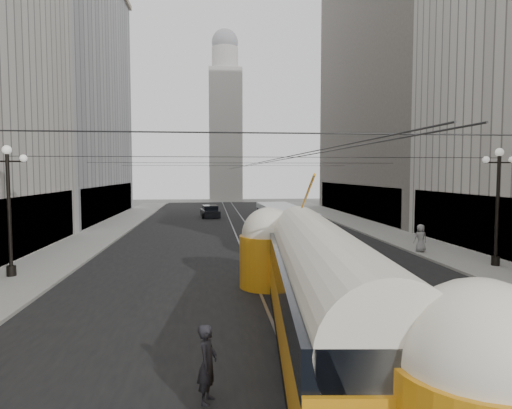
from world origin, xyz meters
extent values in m
cube|color=black|center=(0.00, 32.50, 0.00)|extent=(20.00, 85.00, 0.02)
cube|color=gray|center=(-12.00, 36.00, 0.07)|extent=(4.00, 72.00, 0.15)
cube|color=gray|center=(12.00, 36.00, 0.07)|extent=(4.00, 72.00, 0.15)
cube|color=gray|center=(-0.75, 32.50, 0.00)|extent=(0.12, 85.00, 0.04)
cube|color=gray|center=(0.75, 32.50, 0.00)|extent=(0.12, 85.00, 0.04)
cube|color=black|center=(-14.05, 24.00, 2.00)|extent=(0.10, 18.00, 3.60)
cube|color=#999999|center=(-20.00, 48.00, 14.00)|extent=(12.00, 28.00, 28.00)
cube|color=black|center=(-14.05, 48.00, 2.00)|extent=(0.10, 25.20, 3.60)
cube|color=black|center=(14.05, 22.00, 2.00)|extent=(0.10, 18.00, 3.60)
cube|color=#514C47|center=(20.00, 48.00, 16.00)|extent=(12.00, 32.00, 32.00)
cube|color=black|center=(14.05, 48.00, 2.00)|extent=(0.10, 28.80, 3.60)
cube|color=#B2AFA8|center=(0.00, 80.00, 12.00)|extent=(6.00, 6.00, 24.00)
cylinder|color=#B2AFA8|center=(0.00, 80.00, 26.00)|extent=(4.80, 4.80, 4.00)
sphere|color=gray|center=(0.00, 80.00, 28.96)|extent=(4.80, 4.80, 4.80)
cylinder|color=black|center=(-12.60, 18.00, 3.15)|extent=(0.18, 0.18, 6.00)
cylinder|color=black|center=(-12.60, 18.00, 0.40)|extent=(0.44, 0.44, 0.50)
cylinder|color=black|center=(-12.60, 18.00, 5.75)|extent=(1.60, 0.08, 0.08)
sphere|color=white|center=(-12.60, 18.00, 6.30)|extent=(0.44, 0.44, 0.44)
sphere|color=white|center=(-11.85, 18.00, 5.90)|extent=(0.36, 0.36, 0.36)
cylinder|color=black|center=(12.60, 18.00, 3.15)|extent=(0.18, 0.18, 6.00)
cylinder|color=black|center=(12.60, 18.00, 0.40)|extent=(0.44, 0.44, 0.50)
cylinder|color=black|center=(12.60, 18.00, 5.75)|extent=(1.60, 0.08, 0.08)
sphere|color=white|center=(12.60, 18.00, 6.30)|extent=(0.44, 0.44, 0.44)
sphere|color=white|center=(11.85, 18.00, 5.90)|extent=(0.36, 0.36, 0.36)
sphere|color=white|center=(13.35, 18.00, 5.90)|extent=(0.36, 0.36, 0.36)
cylinder|color=black|center=(0.00, 4.00, 6.00)|extent=(25.00, 0.03, 0.03)
cylinder|color=black|center=(0.00, 18.00, 6.00)|extent=(25.00, 0.03, 0.03)
cylinder|color=black|center=(0.00, 32.00, 6.00)|extent=(25.00, 0.03, 0.03)
cylinder|color=black|center=(0.00, 46.00, 6.00)|extent=(25.00, 0.03, 0.03)
cylinder|color=black|center=(0.00, 36.00, 5.80)|extent=(0.03, 72.00, 0.03)
cylinder|color=black|center=(0.40, 36.00, 5.80)|extent=(0.03, 72.00, 0.03)
cube|color=orange|center=(0.44, 8.13, 1.08)|extent=(4.02, 14.57, 1.75)
cube|color=black|center=(0.44, 8.13, 0.26)|extent=(3.98, 14.14, 0.31)
cube|color=black|center=(0.44, 8.13, 2.21)|extent=(4.02, 14.35, 0.87)
cylinder|color=silver|center=(0.44, 8.13, 2.52)|extent=(3.70, 14.32, 2.36)
sphere|color=silver|center=(1.11, 1.07, 2.41)|extent=(2.46, 2.46, 2.46)
cylinder|color=orange|center=(-0.24, 15.19, 1.18)|extent=(2.67, 2.67, 2.36)
sphere|color=silver|center=(-0.24, 15.19, 2.41)|extent=(2.46, 2.46, 2.46)
cube|color=#B5B9BB|center=(2.12, 25.69, 1.45)|extent=(2.56, 11.29, 2.81)
cube|color=black|center=(2.12, 25.69, 1.92)|extent=(2.57, 10.90, 1.03)
cube|color=black|center=(2.12, 20.12, 1.78)|extent=(2.16, 0.14, 1.31)
cylinder|color=black|center=(0.95, 21.93, 0.47)|extent=(0.30, 0.94, 0.94)
cylinder|color=black|center=(3.29, 21.93, 0.47)|extent=(0.30, 0.94, 0.94)
cylinder|color=black|center=(0.95, 29.46, 0.47)|extent=(0.30, 0.94, 0.94)
cylinder|color=black|center=(3.29, 29.46, 0.47)|extent=(0.30, 0.94, 0.94)
cube|color=white|center=(4.74, 47.51, 0.43)|extent=(2.08, 4.22, 0.72)
cube|color=black|center=(4.74, 47.51, 0.94)|extent=(1.69, 2.38, 0.68)
cylinder|color=black|center=(3.99, 46.13, 0.29)|extent=(0.22, 0.58, 0.58)
cylinder|color=black|center=(5.49, 46.13, 0.29)|extent=(0.22, 0.58, 0.58)
cylinder|color=black|center=(3.99, 48.89, 0.29)|extent=(0.22, 0.58, 0.58)
cylinder|color=black|center=(5.49, 48.89, 0.29)|extent=(0.22, 0.58, 0.58)
cube|color=black|center=(-2.89, 48.11, 0.47)|extent=(2.38, 4.63, 0.79)
cube|color=black|center=(-2.89, 48.11, 1.03)|extent=(1.90, 2.62, 0.74)
cylinder|color=black|center=(-3.71, 46.61, 0.32)|extent=(0.22, 0.63, 0.63)
cylinder|color=black|center=(-2.07, 46.61, 0.32)|extent=(0.22, 0.63, 0.63)
cylinder|color=black|center=(-3.71, 49.62, 0.32)|extent=(0.22, 0.63, 0.63)
cylinder|color=black|center=(-2.07, 49.62, 0.32)|extent=(0.22, 0.63, 0.63)
imported|color=black|center=(-2.96, 4.92, 0.90)|extent=(0.59, 0.75, 1.80)
imported|color=gray|center=(10.50, 22.55, 1.03)|extent=(0.90, 0.59, 1.76)
camera|label=1|loc=(-2.87, -5.14, 5.20)|focal=32.00mm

